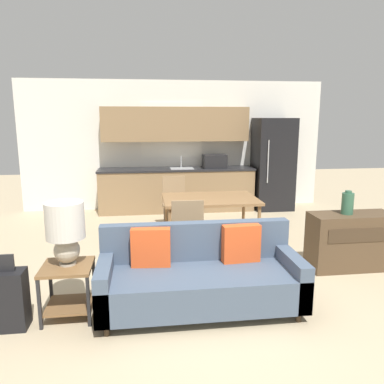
% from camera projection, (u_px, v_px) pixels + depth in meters
% --- Properties ---
extents(ground_plane, '(20.00, 20.00, 0.00)m').
position_uv_depth(ground_plane, '(216.00, 313.00, 3.77)').
color(ground_plane, tan).
extents(wall_back, '(6.40, 0.07, 2.70)m').
position_uv_depth(wall_back, '(175.00, 145.00, 8.01)').
color(wall_back, silver).
rests_on(wall_back, ground_plane).
extents(kitchen_counter, '(3.22, 0.65, 2.15)m').
position_uv_depth(kitchen_counter, '(177.00, 171.00, 7.82)').
color(kitchen_counter, '#8E704C').
rests_on(kitchen_counter, ground_plane).
extents(refrigerator, '(0.79, 0.75, 1.93)m').
position_uv_depth(refrigerator, '(273.00, 164.00, 7.95)').
color(refrigerator, black).
rests_on(refrigerator, ground_plane).
extents(dining_table, '(1.41, 0.96, 0.75)m').
position_uv_depth(dining_table, '(210.00, 202.00, 5.66)').
color(dining_table, olive).
rests_on(dining_table, ground_plane).
extents(couch, '(2.01, 0.80, 0.84)m').
position_uv_depth(couch, '(199.00, 276.00, 3.83)').
color(couch, '#3D2D1E').
rests_on(couch, ground_plane).
extents(side_table, '(0.48, 0.48, 0.53)m').
position_uv_depth(side_table, '(68.00, 282.00, 3.65)').
color(side_table, brown).
rests_on(side_table, ground_plane).
extents(table_lamp, '(0.37, 0.37, 0.62)m').
position_uv_depth(table_lamp, '(65.00, 228.00, 3.58)').
color(table_lamp, '#B2A893').
rests_on(table_lamp, side_table).
extents(credenza, '(1.07, 0.44, 0.73)m').
position_uv_depth(credenza, '(351.00, 241.00, 4.84)').
color(credenza, brown).
rests_on(credenza, ground_plane).
extents(vase, '(0.15, 0.15, 0.30)m').
position_uv_depth(vase, '(348.00, 203.00, 4.74)').
color(vase, '#336047').
rests_on(vase, credenza).
extents(dining_chair_near_left, '(0.43, 0.43, 0.93)m').
position_uv_depth(dining_chair_near_left, '(187.00, 231.00, 4.79)').
color(dining_chair_near_left, '#997A56').
rests_on(dining_chair_near_left, ground_plane).
extents(dining_chair_far_left, '(0.46, 0.46, 0.93)m').
position_uv_depth(dining_chair_far_left, '(175.00, 201.00, 6.49)').
color(dining_chair_far_left, '#997A56').
rests_on(dining_chair_far_left, ground_plane).
extents(suitcase, '(0.41, 0.22, 0.72)m').
position_uv_depth(suitcase, '(4.00, 300.00, 3.44)').
color(suitcase, black).
rests_on(suitcase, ground_plane).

